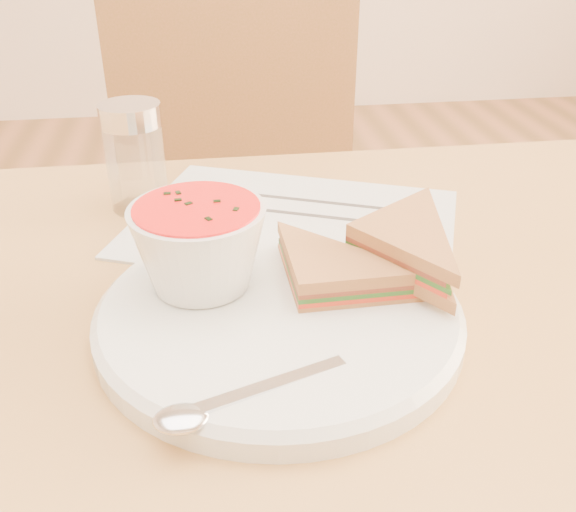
{
  "coord_description": "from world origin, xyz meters",
  "views": [
    {
      "loc": [
        -0.03,
        -0.43,
        1.05
      ],
      "look_at": [
        0.03,
        0.0,
        0.8
      ],
      "focal_mm": 40.0,
      "sensor_mm": 36.0,
      "label": 1
    }
  ],
  "objects": [
    {
      "name": "chair_far",
      "position": [
        0.03,
        0.46,
        0.46
      ],
      "size": [
        0.41,
        0.41,
        0.92
      ],
      "primitive_type": null,
      "rotation": [
        0.0,
        0.0,
        3.13
      ],
      "color": "brown",
      "rests_on": "floor"
    },
    {
      "name": "plate",
      "position": [
        0.02,
        -0.02,
        0.76
      ],
      "size": [
        0.36,
        0.36,
        0.02
      ],
      "primitive_type": null,
      "rotation": [
        0.0,
        0.0,
        -0.34
      ],
      "color": "white",
      "rests_on": "dining_table"
    },
    {
      "name": "soup_bowl",
      "position": [
        -0.04,
        0.01,
        0.8
      ],
      "size": [
        0.13,
        0.13,
        0.07
      ],
      "primitive_type": null,
      "rotation": [
        0.0,
        0.0,
        -0.31
      ],
      "color": "white",
      "rests_on": "plate"
    },
    {
      "name": "sandwich_half_a",
      "position": [
        0.03,
        -0.04,
        0.78
      ],
      "size": [
        0.11,
        0.11,
        0.03
      ],
      "primitive_type": null,
      "rotation": [
        0.0,
        0.0,
        0.02
      ],
      "color": "#C17E44",
      "rests_on": "plate"
    },
    {
      "name": "sandwich_half_b",
      "position": [
        0.08,
        0.02,
        0.8
      ],
      "size": [
        0.15,
        0.15,
        0.03
      ],
      "primitive_type": null,
      "rotation": [
        0.0,
        0.0,
        -0.97
      ],
      "color": "#C17E44",
      "rests_on": "plate"
    },
    {
      "name": "spoon",
      "position": [
        -0.01,
        -0.12,
        0.77
      ],
      "size": [
        0.17,
        0.09,
        0.01
      ],
      "primitive_type": null,
      "rotation": [
        0.0,
        0.0,
        0.35
      ],
      "color": "silver",
      "rests_on": "plate"
    },
    {
      "name": "paper_menu",
      "position": [
        0.06,
        0.15,
        0.75
      ],
      "size": [
        0.39,
        0.34,
        0.0
      ],
      "primitive_type": null,
      "rotation": [
        0.0,
        0.0,
        -0.39
      ],
      "color": "silver",
      "rests_on": "dining_table"
    },
    {
      "name": "condiment_shaker",
      "position": [
        -0.1,
        0.22,
        0.81
      ],
      "size": [
        0.08,
        0.08,
        0.11
      ],
      "primitive_type": null,
      "rotation": [
        0.0,
        0.0,
        0.33
      ],
      "color": "silver",
      "rests_on": "dining_table"
    }
  ]
}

